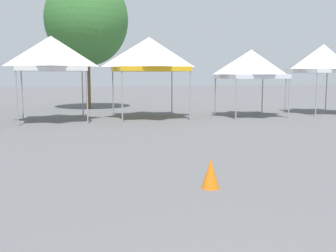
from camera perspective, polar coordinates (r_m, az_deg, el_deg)
canopy_tent_center at (r=18.04m, az=-16.32°, el=9.89°), size 2.88×2.88×3.65m
canopy_tent_far_right at (r=18.76m, az=-2.70°, el=10.19°), size 3.19×3.19×3.73m
canopy_tent_left_of_center at (r=19.84m, az=11.79°, el=8.63°), size 2.83×2.83×3.20m
canopy_tent_behind_right at (r=22.53m, az=21.30°, el=8.94°), size 2.84×2.84×3.58m
tree_behind_tents_right at (r=24.51m, az=-11.55°, el=14.63°), size 4.82×4.82×7.84m
traffic_cone_lot_center at (r=7.16m, az=6.09°, el=-6.76°), size 0.32×0.32×0.54m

